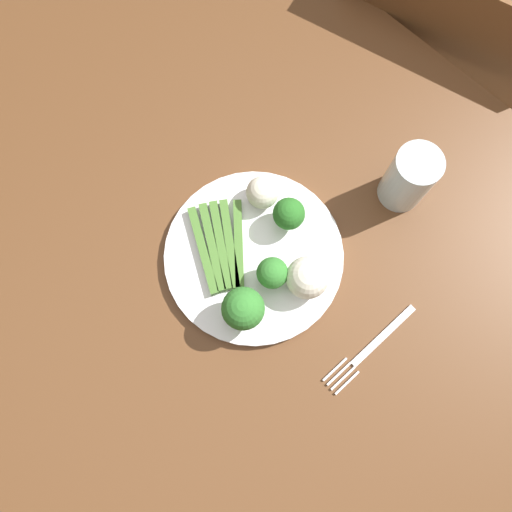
% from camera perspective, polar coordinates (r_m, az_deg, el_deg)
% --- Properties ---
extents(ground_plane, '(6.00, 6.00, 0.02)m').
position_cam_1_polar(ground_plane, '(1.49, -1.38, -8.72)').
color(ground_plane, '#B7A88E').
extents(dining_table, '(1.27, 1.00, 0.76)m').
position_cam_1_polar(dining_table, '(0.83, -2.45, -4.15)').
color(dining_table, brown).
rests_on(dining_table, ground_plane).
extents(chair, '(0.48, 0.48, 0.87)m').
position_cam_1_polar(chair, '(1.22, 18.34, 18.57)').
color(chair, brown).
rests_on(chair, ground_plane).
extents(plate, '(0.26, 0.26, 0.01)m').
position_cam_1_polar(plate, '(0.73, -0.00, -0.25)').
color(plate, white).
rests_on(plate, dining_table).
extents(asparagus_bundle, '(0.14, 0.13, 0.01)m').
position_cam_1_polar(asparagus_bundle, '(0.72, -3.97, 1.15)').
color(asparagus_bundle, '#47752D').
rests_on(asparagus_bundle, plate).
extents(broccoli_front, '(0.05, 0.05, 0.06)m').
position_cam_1_polar(broccoli_front, '(0.70, 3.67, 4.83)').
color(broccoli_front, '#568E33').
rests_on(broccoli_front, plate).
extents(broccoli_near_center, '(0.04, 0.04, 0.05)m').
position_cam_1_polar(broccoli_near_center, '(0.68, 1.86, -1.95)').
color(broccoli_near_center, '#609E3D').
rests_on(broccoli_near_center, plate).
extents(broccoli_front_left, '(0.06, 0.06, 0.07)m').
position_cam_1_polar(broccoli_front_left, '(0.66, -1.47, -5.97)').
color(broccoli_front_left, '#609E3D').
rests_on(broccoli_front_left, plate).
extents(cauliflower_left, '(0.05, 0.05, 0.05)m').
position_cam_1_polar(cauliflower_left, '(0.72, 0.74, 7.20)').
color(cauliflower_left, silver).
rests_on(cauliflower_left, plate).
extents(cauliflower_back, '(0.06, 0.06, 0.06)m').
position_cam_1_polar(cauliflower_back, '(0.68, 5.82, -2.45)').
color(cauliflower_back, white).
rests_on(cauliflower_back, plate).
extents(fork, '(0.03, 0.17, 0.00)m').
position_cam_1_polar(fork, '(0.73, 12.80, -10.11)').
color(fork, silver).
rests_on(fork, dining_table).
extents(water_glass, '(0.07, 0.07, 0.11)m').
position_cam_1_polar(water_glass, '(0.75, 16.92, 8.41)').
color(water_glass, silver).
rests_on(water_glass, dining_table).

